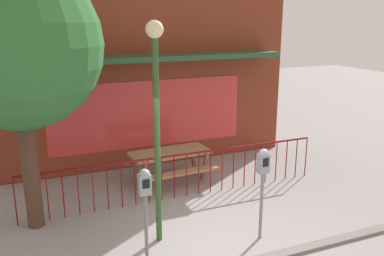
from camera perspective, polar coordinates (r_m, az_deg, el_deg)
name	(u,v)px	position (r m, az deg, el deg)	size (l,w,h in m)	color
ground	(222,242)	(7.34, 4.23, -15.49)	(40.00, 40.00, 0.00)	gray
pub_storefront	(145,49)	(10.45, -6.56, 10.79)	(7.69, 1.32, 5.95)	#4E1E17
patio_fence_front	(180,168)	(8.69, -1.61, -5.55)	(6.48, 0.04, 0.97)	maroon
picnic_table_left	(170,158)	(9.44, -3.06, -4.16)	(1.88, 1.47, 0.79)	#96774D
parking_meter_near	(263,170)	(7.00, 9.78, -5.78)	(0.18, 0.17, 1.64)	gray
parking_meter_far	(145,192)	(6.22, -6.52, -8.79)	(0.18, 0.17, 1.59)	slate
street_tree	(17,46)	(7.47, -23.05, 10.37)	(2.83, 2.83, 4.70)	#4D3125
street_lamp	(156,102)	(6.55, -4.97, 3.59)	(0.28, 0.28, 3.69)	#2E5025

